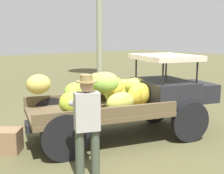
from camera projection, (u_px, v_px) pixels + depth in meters
ground_plane at (116, 137)px, 6.85m from camera, size 60.00×60.00×0.00m
truck at (132, 97)px, 6.78m from camera, size 4.66×2.80×1.90m
farmer at (87, 120)px, 4.78m from camera, size 0.56×0.52×1.73m
wooden_crate at (8, 141)px, 5.94m from camera, size 0.66×0.66×0.48m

